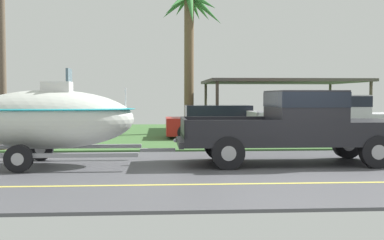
{
  "coord_description": "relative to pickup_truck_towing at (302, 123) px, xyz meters",
  "views": [
    {
      "loc": [
        -3.19,
        -11.49,
        1.77
      ],
      "look_at": [
        -2.29,
        1.83,
        1.11
      ],
      "focal_mm": 46.04,
      "sensor_mm": 36.0,
      "label": 1
    }
  ],
  "objects": [
    {
      "name": "carport_awning",
      "position": [
        2.28,
        11.48,
        1.38
      ],
      "size": [
        7.42,
        5.75,
        2.54
      ],
      "color": "#4C4238",
      "rests_on": "ground"
    },
    {
      "name": "parked_pickup_background",
      "position": [
        2.84,
        5.18,
        -0.05
      ],
      "size": [
        5.92,
        2.08,
        1.79
      ],
      "color": "silver",
      "rests_on": "ground"
    },
    {
      "name": "parked_sedan_near",
      "position": [
        -1.17,
        7.35,
        -0.38
      ],
      "size": [
        4.67,
        1.9,
        1.38
      ],
      "color": "#B21E19",
      "rests_on": "ground"
    },
    {
      "name": "palm_tree_near_left",
      "position": [
        -2.3,
        9.79,
        3.96
      ],
      "size": [
        2.94,
        3.32,
        6.72
      ],
      "color": "brown",
      "rests_on": "ground"
    },
    {
      "name": "utility_pole",
      "position": [
        -8.66,
        3.33,
        2.98
      ],
      "size": [
        0.24,
        1.8,
        7.77
      ],
      "color": "brown",
      "rests_on": "ground"
    },
    {
      "name": "ground",
      "position": [
        -0.55,
        7.29,
        -1.07
      ],
      "size": [
        36.0,
        22.0,
        0.11
      ],
      "color": "#4C4C51"
    },
    {
      "name": "boat_on_trailer",
      "position": [
        -6.52,
        -0.0,
        0.13
      ],
      "size": [
        5.62,
        2.39,
        2.45
      ],
      "color": "gray",
      "rests_on": "ground"
    },
    {
      "name": "pickup_truck_towing",
      "position": [
        0.0,
        0.0,
        0.0
      ],
      "size": [
        5.8,
        2.17,
        1.9
      ],
      "color": "black",
      "rests_on": "ground"
    }
  ]
}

